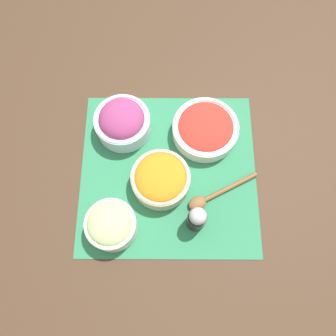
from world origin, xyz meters
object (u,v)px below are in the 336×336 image
Objects in this scene: wooden_spoon at (210,197)px; pepper_shaker at (196,219)px; onion_bowl at (122,122)px; cucumber_bowl at (111,225)px; tomato_bowl at (205,129)px; carrot_bowl at (160,179)px.

pepper_shaker reaches higher than wooden_spoon.
pepper_shaker is (0.27, 0.20, 0.01)m from onion_bowl.
cucumber_bowl is at bearing -72.43° from wooden_spoon.
wooden_spoon is at bearing 2.89° from tomato_bowl.
carrot_bowl is 1.00× the size of onion_bowl.
wooden_spoon is 1.87× the size of pepper_shaker.
pepper_shaker is (0.25, -0.03, 0.02)m from tomato_bowl.
carrot_bowl is at bearing -107.20° from wooden_spoon.
pepper_shaker is at bearing 40.44° from carrot_bowl.
tomato_bowl is 1.74× the size of pepper_shaker.
pepper_shaker is at bearing 36.29° from onion_bowl.
tomato_bowl is at bearing 140.57° from carrot_bowl.
cucumber_bowl is 0.26m from wooden_spoon.
wooden_spoon is at bearing 148.00° from pepper_shaker.
cucumber_bowl is 0.21m from pepper_shaker.
carrot_bowl is 0.85× the size of tomato_bowl.
cucumber_bowl is 0.28m from onion_bowl.
wooden_spoon is at bearing 49.54° from onion_bowl.
tomato_bowl is (-0.15, 0.12, -0.01)m from carrot_bowl.
tomato_bowl is at bearing 172.97° from pepper_shaker.
carrot_bowl is at bearing 33.32° from onion_bowl.
pepper_shaker reaches higher than tomato_bowl.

